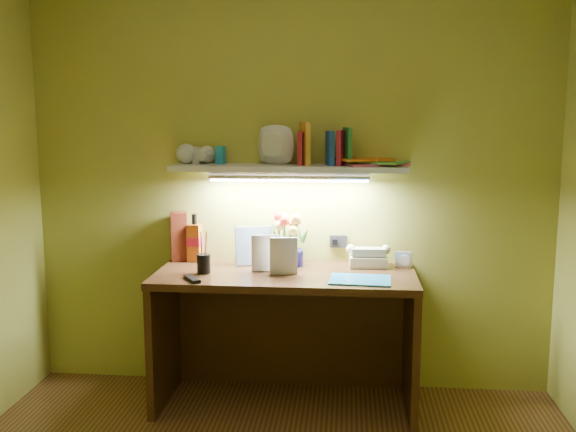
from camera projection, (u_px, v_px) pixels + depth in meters
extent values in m
cube|color=#321C0D|center=(285.00, 339.00, 3.51)|extent=(1.40, 0.60, 0.75)
cube|color=silver|center=(404.00, 259.00, 3.56)|extent=(0.10, 0.06, 0.09)
cube|color=#5A1E0E|center=(179.00, 236.00, 3.72)|extent=(0.11, 0.11, 0.29)
cylinder|color=black|center=(204.00, 257.00, 3.43)|extent=(0.08, 0.08, 0.18)
cube|color=black|center=(192.00, 279.00, 3.29)|extent=(0.12, 0.15, 0.02)
cube|color=#1D84C2|center=(360.00, 280.00, 3.28)|extent=(0.32, 0.25, 0.01)
imported|color=beige|center=(252.00, 253.00, 3.45)|extent=(0.15, 0.05, 0.20)
imported|color=silver|center=(270.00, 256.00, 3.39)|extent=(0.15, 0.03, 0.20)
cube|color=silver|center=(288.00, 168.00, 3.54)|extent=(1.30, 0.25, 0.03)
imported|color=silver|center=(185.00, 156.00, 3.59)|extent=(0.13, 0.13, 0.09)
imported|color=silver|center=(200.00, 156.00, 3.57)|extent=(0.12, 0.12, 0.10)
imported|color=silver|center=(272.00, 160.00, 3.55)|extent=(0.28, 0.28, 0.05)
cube|color=silver|center=(197.00, 155.00, 3.63)|extent=(0.05, 0.05, 0.10)
cube|color=#1D84C2|center=(220.00, 155.00, 3.61)|extent=(0.06, 0.05, 0.10)
cube|color=#A31C2E|center=(301.00, 148.00, 3.54)|extent=(0.03, 0.13, 0.19)
cube|color=gold|center=(305.00, 144.00, 3.53)|extent=(0.07, 0.15, 0.23)
cube|color=#14439C|center=(330.00, 148.00, 3.53)|extent=(0.05, 0.14, 0.19)
cube|color=#247331|center=(347.00, 147.00, 3.50)|extent=(0.05, 0.14, 0.21)
cube|color=#A31C2E|center=(342.00, 148.00, 3.52)|extent=(0.07, 0.14, 0.19)
cube|color=#DB5686|center=(373.00, 164.00, 3.55)|extent=(0.41, 0.36, 0.01)
cube|color=#53B348|center=(379.00, 162.00, 3.52)|extent=(0.35, 0.32, 0.01)
cube|color=orange|center=(365.00, 159.00, 3.52)|extent=(0.33, 0.29, 0.01)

